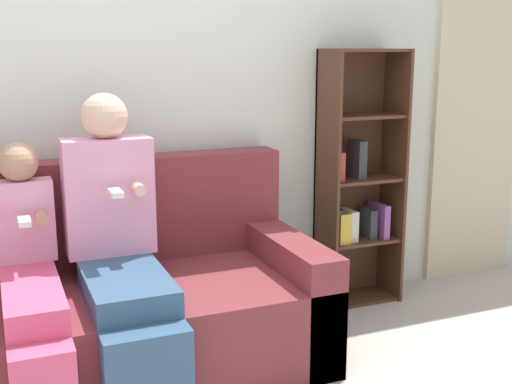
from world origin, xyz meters
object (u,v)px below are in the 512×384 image
(adult_seated, at_px, (120,242))
(child_seated, at_px, (31,283))
(bookshelf, at_px, (355,185))
(couch, at_px, (106,309))

(adult_seated, distance_m, child_seated, 0.39)
(child_seated, xyz_separation_m, bookshelf, (1.80, 0.50, 0.16))
(couch, relative_size, adult_seated, 1.53)
(child_seated, height_order, bookshelf, bookshelf)
(couch, distance_m, adult_seated, 0.36)
(couch, height_order, bookshelf, bookshelf)
(adult_seated, bearing_deg, bookshelf, 17.08)
(adult_seated, height_order, bookshelf, bookshelf)
(couch, height_order, adult_seated, adult_seated)
(adult_seated, distance_m, bookshelf, 1.50)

